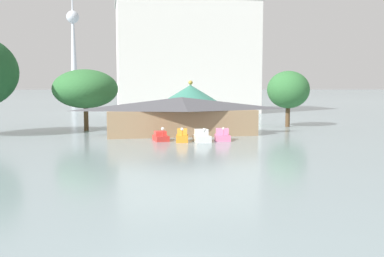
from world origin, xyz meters
name	(u,v)px	position (x,y,z in m)	size (l,w,h in m)	color
pedal_boat_red	(161,137)	(4.13, 35.90, 0.47)	(1.78, 2.50, 1.68)	red
pedal_boat_orange	(182,136)	(6.44, 34.69, 0.59)	(1.74, 2.54, 1.70)	orange
pedal_boat_white	(202,137)	(8.65, 34.28, 0.56)	(1.72, 2.48, 1.64)	white
pedal_boat_pink	(222,136)	(11.23, 34.86, 0.55)	(2.04, 2.59, 1.63)	pink
boathouse	(182,115)	(7.48, 41.17, 2.58)	(20.46, 6.23, 4.92)	#9E7F5B
green_roof_pavilion	(190,103)	(10.92, 52.94, 3.76)	(9.57, 9.57, 7.24)	brown
shoreline_tree_mid	(85,89)	(-4.92, 49.17, 5.94)	(9.13, 9.13, 8.69)	brown
shoreline_tree_right	(288,90)	(25.80, 49.51, 5.77)	(6.55, 6.55, 8.71)	brown
background_building_block	(185,57)	(16.72, 89.42, 13.44)	(33.21, 18.29, 26.84)	silver
distant_broadcast_tower	(73,32)	(-28.61, 343.01, 49.55)	(9.91, 9.91, 126.96)	silver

